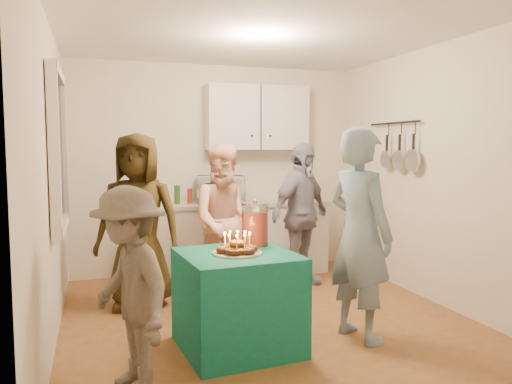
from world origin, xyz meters
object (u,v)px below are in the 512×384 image
object	(u,v)px
woman_back_center	(227,222)
child_near_left	(129,288)
punch_jar	(255,225)
counter	(238,240)
woman_back_left	(138,221)
microwave	(221,189)
man_birthday	(360,234)
woman_back_right	(301,214)
party_table	(238,301)

from	to	relation	value
woman_back_center	child_near_left	size ratio (longest dim) A/B	1.21
punch_jar	child_near_left	bearing A→B (deg)	-148.34
counter	punch_jar	bearing A→B (deg)	-101.75
counter	woman_back_left	world-z (taller)	woman_back_left
microwave	man_birthday	bearing A→B (deg)	-65.18
counter	microwave	xyz separation A→B (m)	(-0.22, 0.00, 0.64)
microwave	woman_back_right	xyz separation A→B (m)	(0.77, -0.69, -0.25)
counter	woman_back_center	size ratio (longest dim) A/B	1.36
party_table	woman_back_left	world-z (taller)	woman_back_left
microwave	man_birthday	distance (m)	2.40
punch_jar	man_birthday	distance (m)	0.87
microwave	party_table	xyz separation A→B (m)	(-0.42, -2.22, -0.69)
party_table	child_near_left	world-z (taller)	child_near_left
microwave	punch_jar	size ratio (longest dim) A/B	1.71
counter	man_birthday	xyz separation A→B (m)	(0.38, -2.32, 0.44)
man_birthday	child_near_left	bearing A→B (deg)	82.87
woman_back_center	child_near_left	xyz separation A→B (m)	(-1.10, -1.73, -0.14)
counter	woman_back_center	bearing A→B (deg)	-112.66
punch_jar	woman_back_left	bearing A→B (deg)	130.24
counter	woman_back_left	xyz separation A→B (m)	(-1.28, -0.94, 0.43)
man_birthday	woman_back_right	world-z (taller)	man_birthday
microwave	child_near_left	xyz separation A→B (m)	(-1.26, -2.62, -0.40)
counter	woman_back_right	bearing A→B (deg)	-51.41
counter	man_birthday	distance (m)	2.39
counter	child_near_left	distance (m)	3.02
punch_jar	woman_back_center	bearing A→B (deg)	88.15
man_birthday	woman_back_right	distance (m)	1.64
party_table	woman_back_left	xyz separation A→B (m)	(-0.64, 1.28, 0.48)
man_birthday	child_near_left	world-z (taller)	man_birthday
party_table	punch_jar	world-z (taller)	punch_jar
woman_back_center	child_near_left	distance (m)	2.05
woman_back_left	child_near_left	size ratio (longest dim) A/B	1.29
counter	microwave	size ratio (longest dim) A/B	3.79
counter	child_near_left	bearing A→B (deg)	-119.35
punch_jar	man_birthday	size ratio (longest dim) A/B	0.20
man_birthday	child_near_left	distance (m)	1.89
woman_back_left	party_table	bearing A→B (deg)	-42.18
woman_back_left	woman_back_center	distance (m)	0.91
man_birthday	woman_back_center	bearing A→B (deg)	11.44
microwave	woman_back_right	distance (m)	1.06
woman_back_left	woman_back_center	size ratio (longest dim) A/B	1.07
punch_jar	woman_back_right	distance (m)	1.60
counter	woman_back_right	distance (m)	0.96
microwave	party_table	distance (m)	2.36
counter	punch_jar	world-z (taller)	punch_jar
punch_jar	microwave	bearing A→B (deg)	84.40
microwave	punch_jar	bearing A→B (deg)	-85.19
punch_jar	woman_back_center	distance (m)	1.08
counter	woman_back_left	bearing A→B (deg)	-143.65
woman_back_left	child_near_left	xyz separation A→B (m)	(-0.20, -1.68, -0.19)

